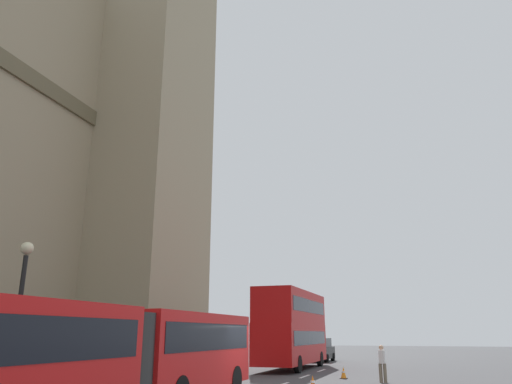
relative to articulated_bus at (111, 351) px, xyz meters
name	(u,v)px	position (x,y,z in m)	size (l,w,h in m)	color
articulated_bus	(111,351)	(0.00, 0.00, 0.00)	(15.96, 2.54, 2.90)	red
double_decker_bus	(292,326)	(20.25, 0.00, 0.96)	(10.19, 2.54, 4.90)	#B20F0F
sedan_lead	(320,350)	(29.58, 0.09, -0.83)	(4.40, 1.86, 1.85)	black
traffic_cone_west	(313,383)	(8.54, -3.81, -1.46)	(0.36, 0.36, 0.58)	black
traffic_cone_middle	(344,373)	(14.26, -4.18, -1.46)	(0.36, 0.36, 0.58)	black
street_lamp	(19,307)	(1.10, 4.51, 1.31)	(0.44, 0.44, 5.27)	black
pedestrian_near_cones	(382,362)	(12.64, -6.28, -0.83)	(0.42, 0.36, 1.69)	#726651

